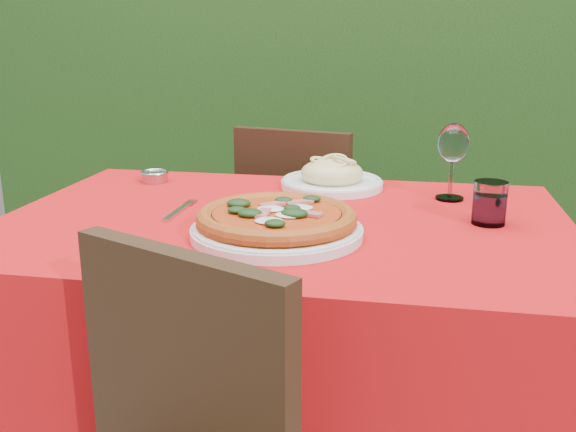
% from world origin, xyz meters
% --- Properties ---
extents(hedge, '(3.20, 0.55, 1.78)m').
position_xyz_m(hedge, '(0.00, 1.55, 0.92)').
color(hedge, black).
rests_on(hedge, ground).
extents(dining_table, '(1.26, 0.86, 0.75)m').
position_xyz_m(dining_table, '(0.00, 0.00, 0.60)').
color(dining_table, '#472716').
rests_on(dining_table, ground).
extents(chair_far, '(0.46, 0.46, 0.86)m').
position_xyz_m(chair_far, '(-0.07, 0.69, 0.49)').
color(chair_far, black).
rests_on(chair_far, ground).
extents(pizza_plate, '(0.41, 0.41, 0.07)m').
position_xyz_m(pizza_plate, '(0.01, -0.13, 0.78)').
color(pizza_plate, silver).
rests_on(pizza_plate, dining_table).
extents(pasta_plate, '(0.27, 0.27, 0.08)m').
position_xyz_m(pasta_plate, '(0.07, 0.31, 0.78)').
color(pasta_plate, white).
rests_on(pasta_plate, dining_table).
extents(water_glass, '(0.07, 0.07, 0.09)m').
position_xyz_m(water_glass, '(0.44, 0.04, 0.79)').
color(water_glass, silver).
rests_on(water_glass, dining_table).
extents(wine_glass, '(0.08, 0.08, 0.19)m').
position_xyz_m(wine_glass, '(0.37, 0.24, 0.88)').
color(wine_glass, silver).
rests_on(wine_glass, dining_table).
extents(fork, '(0.03, 0.20, 0.01)m').
position_xyz_m(fork, '(-0.25, -0.01, 0.75)').
color(fork, silver).
rests_on(fork, dining_table).
extents(steel_ramekin, '(0.07, 0.07, 0.03)m').
position_xyz_m(steel_ramekin, '(-0.42, 0.29, 0.76)').
color(steel_ramekin, '#B1B1B8').
rests_on(steel_ramekin, dining_table).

